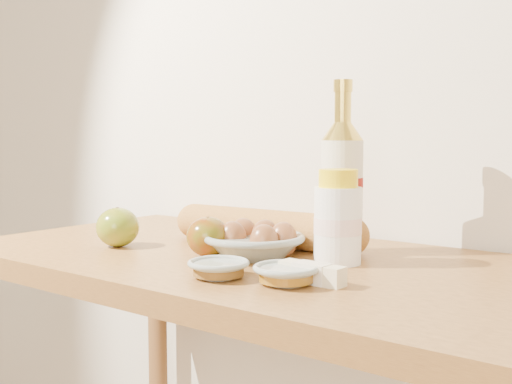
% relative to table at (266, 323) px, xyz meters
% --- Properties ---
extents(back_wall, '(3.50, 0.02, 2.60)m').
position_rel_table_xyz_m(back_wall, '(0.00, 0.33, 0.52)').
color(back_wall, silver).
rests_on(back_wall, ground).
extents(table, '(1.20, 0.60, 0.90)m').
position_rel_table_xyz_m(table, '(0.00, 0.00, 0.00)').
color(table, '#A46F34').
rests_on(table, ground).
extents(bourbon_bottle, '(0.09, 0.09, 0.32)m').
position_rel_table_xyz_m(bourbon_bottle, '(0.09, 0.12, 0.25)').
color(bourbon_bottle, beige).
rests_on(bourbon_bottle, table).
extents(cream_bottle, '(0.09, 0.09, 0.16)m').
position_rel_table_xyz_m(cream_bottle, '(0.13, 0.03, 0.20)').
color(cream_bottle, white).
rests_on(cream_bottle, table).
extents(egg_bowl, '(0.19, 0.19, 0.07)m').
position_rel_table_xyz_m(egg_bowl, '(-0.01, -0.01, 0.15)').
color(egg_bowl, gray).
rests_on(egg_bowl, table).
extents(baguette, '(0.44, 0.10, 0.07)m').
position_rel_table_xyz_m(baguette, '(-0.07, 0.09, 0.16)').
color(baguette, '#C7883D').
rests_on(baguette, table).
extents(apple_yellowgreen, '(0.11, 0.11, 0.08)m').
position_rel_table_xyz_m(apple_yellowgreen, '(-0.29, -0.10, 0.16)').
color(apple_yellowgreen, olive).
rests_on(apple_yellowgreen, table).
extents(apple_redgreen_right, '(0.09, 0.09, 0.07)m').
position_rel_table_xyz_m(apple_redgreen_right, '(-0.08, -0.06, 0.16)').
color(apple_redgreen_right, '#911207').
rests_on(apple_redgreen_right, table).
extents(sugar_bowl, '(0.11, 0.11, 0.03)m').
position_rel_table_xyz_m(sugar_bowl, '(0.04, -0.18, 0.14)').
color(sugar_bowl, '#909D99').
rests_on(sugar_bowl, table).
extents(syrup_bowl, '(0.13, 0.13, 0.03)m').
position_rel_table_xyz_m(syrup_bowl, '(0.15, -0.15, 0.14)').
color(syrup_bowl, '#919E9A').
rests_on(syrup_bowl, table).
extents(butter_stick, '(0.11, 0.03, 0.03)m').
position_rel_table_xyz_m(butter_stick, '(0.18, -0.12, 0.14)').
color(butter_stick, beige).
rests_on(butter_stick, table).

